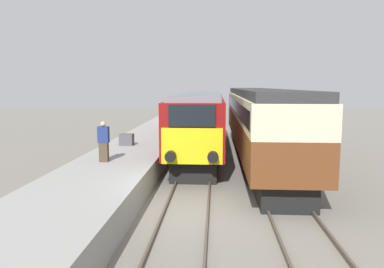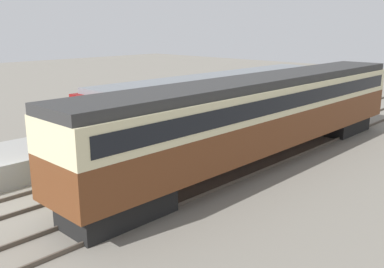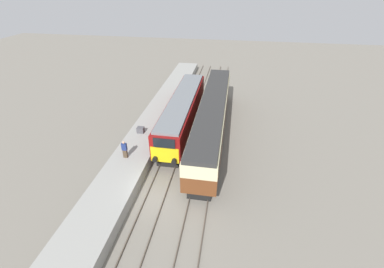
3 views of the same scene
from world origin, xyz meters
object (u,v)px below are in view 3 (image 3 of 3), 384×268
locomotive (183,111)px  passenger_carriage (212,114)px  luggage_crate (141,130)px  person_on_platform (125,149)px

locomotive → passenger_carriage: 3.56m
locomotive → luggage_crate: bearing=-136.2°
locomotive → luggage_crate: locomotive is taller
person_on_platform → luggage_crate: size_ratio=2.40×
passenger_carriage → person_on_platform: bearing=-135.6°
passenger_carriage → person_on_platform: (-7.05, -6.90, -0.55)m
passenger_carriage → person_on_platform: passenger_carriage is taller
luggage_crate → locomotive: bearing=43.8°
locomotive → passenger_carriage: bearing=-16.4°
person_on_platform → luggage_crate: 4.35m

